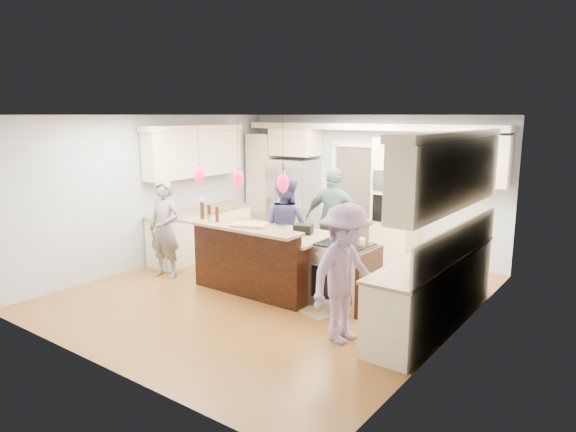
% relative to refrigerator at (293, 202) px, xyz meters
% --- Properties ---
extents(ground_plane, '(6.00, 6.00, 0.00)m').
position_rel_refrigerator_xyz_m(ground_plane, '(1.55, -2.64, -0.90)').
color(ground_plane, '#AC712F').
rests_on(ground_plane, ground).
extents(room_shell, '(5.54, 6.04, 2.72)m').
position_rel_refrigerator_xyz_m(room_shell, '(1.55, -2.64, 0.92)').
color(room_shell, '#B2BCC6').
rests_on(room_shell, ground).
extents(refrigerator, '(0.90, 0.70, 1.80)m').
position_rel_refrigerator_xyz_m(refrigerator, '(0.00, 0.00, 0.00)').
color(refrigerator, '#B7B7BC').
rests_on(refrigerator, ground).
extents(oven_column, '(0.72, 0.69, 2.30)m').
position_rel_refrigerator_xyz_m(oven_column, '(2.30, 0.03, 0.25)').
color(oven_column, beige).
rests_on(oven_column, ground).
extents(back_upper_cabinets, '(5.30, 0.61, 2.54)m').
position_rel_refrigerator_xyz_m(back_upper_cabinets, '(0.80, 0.12, 0.77)').
color(back_upper_cabinets, beige).
rests_on(back_upper_cabinets, ground).
extents(right_counter_run, '(0.64, 3.10, 2.51)m').
position_rel_refrigerator_xyz_m(right_counter_run, '(3.99, -2.34, 0.16)').
color(right_counter_run, beige).
rests_on(right_counter_run, ground).
extents(left_cabinets, '(0.64, 2.30, 2.51)m').
position_rel_refrigerator_xyz_m(left_cabinets, '(-0.89, -1.84, 0.16)').
color(left_cabinets, beige).
rests_on(left_cabinets, ground).
extents(kitchen_island, '(2.10, 1.46, 1.12)m').
position_rel_refrigerator_xyz_m(kitchen_island, '(1.30, -2.57, -0.42)').
color(kitchen_island, black).
rests_on(kitchen_island, ground).
extents(island_range, '(0.82, 0.71, 0.92)m').
position_rel_refrigerator_xyz_m(island_range, '(2.71, -2.49, -0.44)').
color(island_range, '#B7B7BC').
rests_on(island_range, ground).
extents(pendant_lights, '(1.75, 0.15, 1.03)m').
position_rel_refrigerator_xyz_m(pendant_lights, '(1.30, -3.15, 0.90)').
color(pendant_lights, black).
rests_on(pendant_lights, ground).
extents(person_bar_end, '(0.66, 0.49, 1.65)m').
position_rel_refrigerator_xyz_m(person_bar_end, '(-0.43, -3.09, -0.08)').
color(person_bar_end, slate).
rests_on(person_bar_end, ground).
extents(person_far_left, '(0.84, 0.66, 1.68)m').
position_rel_refrigerator_xyz_m(person_far_left, '(1.14, -1.79, -0.06)').
color(person_far_left, navy).
rests_on(person_far_left, ground).
extents(person_far_right, '(1.14, 0.67, 1.81)m').
position_rel_refrigerator_xyz_m(person_far_right, '(1.64, -1.07, 0.01)').
color(person_far_right, slate).
rests_on(person_far_right, ground).
extents(person_range_side, '(0.80, 1.18, 1.69)m').
position_rel_refrigerator_xyz_m(person_range_side, '(3.28, -3.49, -0.05)').
color(person_range_side, gray).
rests_on(person_range_side, ground).
extents(floor_rug, '(0.97, 1.18, 0.01)m').
position_rel_refrigerator_xyz_m(floor_rug, '(2.55, -2.62, -0.89)').
color(floor_rug, '#948151').
rests_on(floor_rug, ground).
extents(water_bottle, '(0.10, 0.10, 0.32)m').
position_rel_refrigerator_xyz_m(water_bottle, '(0.50, -3.12, 0.38)').
color(water_bottle, silver).
rests_on(water_bottle, kitchen_island).
extents(beer_bottle_a, '(0.07, 0.07, 0.27)m').
position_rel_refrigerator_xyz_m(beer_bottle_a, '(0.53, -3.14, 0.35)').
color(beer_bottle_a, '#401C0B').
rests_on(beer_bottle_a, kitchen_island).
extents(beer_bottle_b, '(0.07, 0.07, 0.24)m').
position_rel_refrigerator_xyz_m(beer_bottle_b, '(0.71, -3.17, 0.34)').
color(beer_bottle_b, '#401C0B').
rests_on(beer_bottle_b, kitchen_island).
extents(beer_bottle_c, '(0.07, 0.07, 0.23)m').
position_rel_refrigerator_xyz_m(beer_bottle_c, '(0.86, -3.15, 0.34)').
color(beer_bottle_c, '#401C0B').
rests_on(beer_bottle_c, kitchen_island).
extents(drink_can, '(0.07, 0.07, 0.12)m').
position_rel_refrigerator_xyz_m(drink_can, '(0.81, -3.26, 0.28)').
color(drink_can, '#B7B7BC').
rests_on(drink_can, kitchen_island).
extents(cutting_board, '(0.58, 0.50, 0.04)m').
position_rel_refrigerator_xyz_m(cutting_board, '(1.46, -3.11, 0.24)').
color(cutting_board, tan).
rests_on(cutting_board, kitchen_island).
extents(pot_large, '(0.23, 0.23, 0.13)m').
position_rel_refrigerator_xyz_m(pot_large, '(2.49, -2.35, 0.09)').
color(pot_large, '#B7B7BC').
rests_on(pot_large, island_range).
extents(pot_small, '(0.20, 0.20, 0.10)m').
position_rel_refrigerator_xyz_m(pot_small, '(2.89, -2.46, 0.07)').
color(pot_small, '#B7B7BC').
rests_on(pot_small, island_range).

